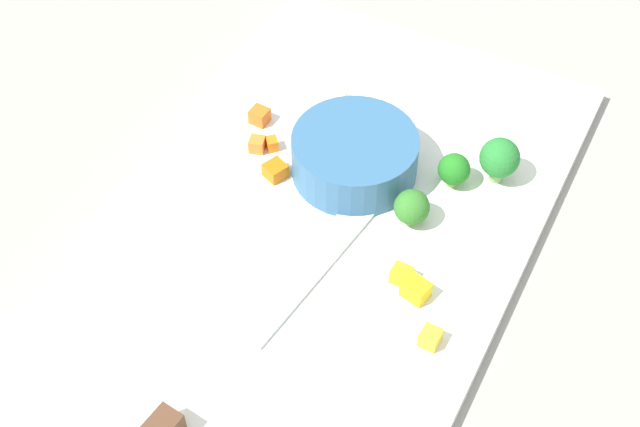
# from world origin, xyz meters

# --- Properties ---
(ground_plane) EXTENTS (4.00, 4.00, 0.00)m
(ground_plane) POSITION_xyz_m (0.00, 0.00, 0.00)
(ground_plane) COLOR gray
(cutting_board) EXTENTS (0.50, 0.31, 0.01)m
(cutting_board) POSITION_xyz_m (0.00, 0.00, 0.01)
(cutting_board) COLOR white
(cutting_board) RESTS_ON ground_plane
(prep_bowl) EXTENTS (0.10, 0.10, 0.04)m
(prep_bowl) POSITION_xyz_m (0.06, -0.00, 0.03)
(prep_bowl) COLOR #32608A
(prep_bowl) RESTS_ON cutting_board
(chef_knife) EXTENTS (0.30, 0.06, 0.02)m
(chef_knife) POSITION_xyz_m (-0.18, 0.00, 0.02)
(chef_knife) COLOR silver
(chef_knife) RESTS_ON cutting_board
(carrot_dice_0) EXTENTS (0.01, 0.02, 0.01)m
(carrot_dice_0) POSITION_xyz_m (0.08, 0.10, 0.02)
(carrot_dice_0) COLOR orange
(carrot_dice_0) RESTS_ON cutting_board
(carrot_dice_1) EXTENTS (0.02, 0.02, 0.01)m
(carrot_dice_1) POSITION_xyz_m (0.03, 0.05, 0.02)
(carrot_dice_1) COLOR orange
(carrot_dice_1) RESTS_ON cutting_board
(carrot_dice_2) EXTENTS (0.02, 0.02, 0.01)m
(carrot_dice_2) POSITION_xyz_m (0.05, 0.08, 0.02)
(carrot_dice_2) COLOR orange
(carrot_dice_2) RESTS_ON cutting_board
(carrot_dice_3) EXTENTS (0.01, 0.01, 0.01)m
(carrot_dice_3) POSITION_xyz_m (0.05, 0.07, 0.02)
(carrot_dice_3) COLOR orange
(carrot_dice_3) RESTS_ON cutting_board
(carrot_dice_4) EXTENTS (0.02, 0.02, 0.01)m
(carrot_dice_4) POSITION_xyz_m (0.12, 0.03, 0.02)
(carrot_dice_4) COLOR orange
(carrot_dice_4) RESTS_ON cutting_board
(carrot_dice_5) EXTENTS (0.01, 0.01, 0.01)m
(carrot_dice_5) POSITION_xyz_m (0.11, 0.04, 0.02)
(carrot_dice_5) COLOR orange
(carrot_dice_5) RESTS_ON cutting_board
(pepper_dice_0) EXTENTS (0.02, 0.02, 0.01)m
(pepper_dice_0) POSITION_xyz_m (-0.03, -0.09, 0.02)
(pepper_dice_0) COLOR yellow
(pepper_dice_0) RESTS_ON cutting_board
(pepper_dice_1) EXTENTS (0.01, 0.01, 0.01)m
(pepper_dice_1) POSITION_xyz_m (-0.06, -0.12, 0.02)
(pepper_dice_1) COLOR yellow
(pepper_dice_1) RESTS_ON cutting_board
(pepper_dice_2) EXTENTS (0.01, 0.01, 0.01)m
(pepper_dice_2) POSITION_xyz_m (-0.02, -0.08, 0.02)
(pepper_dice_2) COLOR yellow
(pepper_dice_2) RESTS_ON cutting_board
(broccoli_floret_0) EXTENTS (0.03, 0.03, 0.04)m
(broccoli_floret_0) POSITION_xyz_m (0.10, -0.10, 0.04)
(broccoli_floret_0) COLOR #81AD63
(broccoli_floret_0) RESTS_ON cutting_board
(broccoli_floret_1) EXTENTS (0.03, 0.03, 0.03)m
(broccoli_floret_1) POSITION_xyz_m (0.03, -0.06, 0.03)
(broccoli_floret_1) COLOR #88AF59
(broccoli_floret_1) RESTS_ON cutting_board
(broccoli_floret_2) EXTENTS (0.03, 0.03, 0.03)m
(broccoli_floret_2) POSITION_xyz_m (0.08, -0.08, 0.03)
(broccoli_floret_2) COLOR #95B25A
(broccoli_floret_2) RESTS_ON cutting_board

